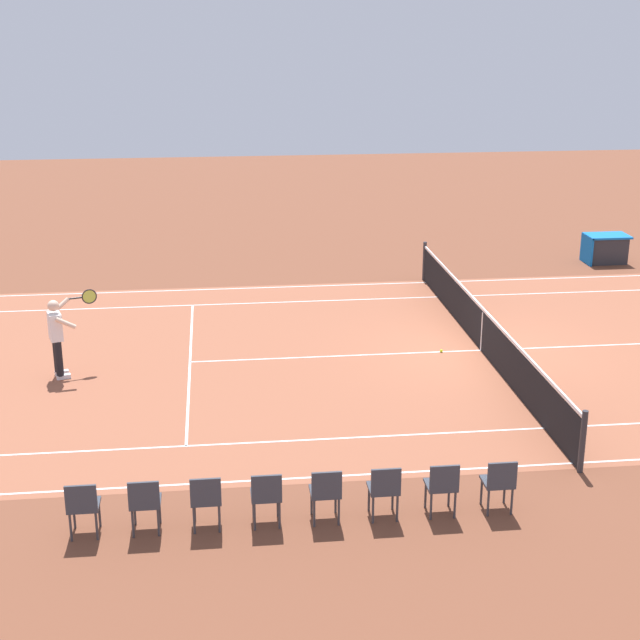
{
  "coord_description": "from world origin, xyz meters",
  "views": [
    {
      "loc": [
        5.79,
        18.96,
        7.13
      ],
      "look_at": [
        3.62,
        0.17,
        0.9
      ],
      "focal_mm": 52.66,
      "sensor_mm": 36.0,
      "label": 1
    }
  ],
  "objects_px": {
    "spectator_chair_2": "(384,488)",
    "spectator_chair_5": "(206,498)",
    "tennis_player_near": "(58,334)",
    "equipment_cart_tarped": "(605,248)",
    "spectator_chair_0": "(499,481)",
    "spectator_chair_4": "(266,494)",
    "spectator_chair_3": "(326,491)",
    "tennis_ball": "(441,351)",
    "spectator_chair_6": "(145,501)",
    "spectator_chair_1": "(442,484)",
    "tennis_net": "(482,329)",
    "spectator_chair_7": "(83,504)"
  },
  "relations": [
    {
      "from": "tennis_net",
      "to": "spectator_chair_5",
      "type": "bearing_deg",
      "value": 48.84
    },
    {
      "from": "tennis_net",
      "to": "spectator_chair_0",
      "type": "bearing_deg",
      "value": 76.03
    },
    {
      "from": "spectator_chair_7",
      "to": "spectator_chair_2",
      "type": "bearing_deg",
      "value": 180.0
    },
    {
      "from": "tennis_player_near",
      "to": "spectator_chair_4",
      "type": "distance_m",
      "value": 7.44
    },
    {
      "from": "tennis_player_near",
      "to": "equipment_cart_tarped",
      "type": "bearing_deg",
      "value": -152.86
    },
    {
      "from": "spectator_chair_0",
      "to": "spectator_chair_1",
      "type": "height_order",
      "value": "same"
    },
    {
      "from": "spectator_chair_0",
      "to": "spectator_chair_5",
      "type": "xyz_separation_m",
      "value": [
        4.32,
        0.0,
        0.0
      ]
    },
    {
      "from": "tennis_ball",
      "to": "spectator_chair_0",
      "type": "bearing_deg",
      "value": 83.3
    },
    {
      "from": "spectator_chair_1",
      "to": "spectator_chair_4",
      "type": "relative_size",
      "value": 1.0
    },
    {
      "from": "spectator_chair_1",
      "to": "spectator_chair_3",
      "type": "height_order",
      "value": "same"
    },
    {
      "from": "spectator_chair_1",
      "to": "tennis_player_near",
      "type": "bearing_deg",
      "value": -44.69
    },
    {
      "from": "tennis_player_near",
      "to": "spectator_chair_7",
      "type": "xyz_separation_m",
      "value": [
        -1.24,
        6.36,
        -0.41
      ]
    },
    {
      "from": "spectator_chair_2",
      "to": "spectator_chair_6",
      "type": "height_order",
      "value": "same"
    },
    {
      "from": "spectator_chair_4",
      "to": "spectator_chair_7",
      "type": "height_order",
      "value": "same"
    },
    {
      "from": "tennis_player_near",
      "to": "spectator_chair_4",
      "type": "height_order",
      "value": "tennis_player_near"
    },
    {
      "from": "spectator_chair_7",
      "to": "spectator_chair_4",
      "type": "bearing_deg",
      "value": 180.0
    },
    {
      "from": "spectator_chair_3",
      "to": "spectator_chair_4",
      "type": "relative_size",
      "value": 1.0
    },
    {
      "from": "tennis_net",
      "to": "spectator_chair_0",
      "type": "height_order",
      "value": "tennis_net"
    },
    {
      "from": "spectator_chair_0",
      "to": "equipment_cart_tarped",
      "type": "xyz_separation_m",
      "value": [
        -7.47,
        -13.93,
        -0.08
      ]
    },
    {
      "from": "tennis_player_near",
      "to": "spectator_chair_0",
      "type": "bearing_deg",
      "value": 138.91
    },
    {
      "from": "spectator_chair_6",
      "to": "spectator_chair_7",
      "type": "xyz_separation_m",
      "value": [
        0.86,
        0.0,
        0.0
      ]
    },
    {
      "from": "spectator_chair_0",
      "to": "spectator_chair_4",
      "type": "relative_size",
      "value": 1.0
    },
    {
      "from": "spectator_chair_4",
      "to": "tennis_net",
      "type": "bearing_deg",
      "value": -126.84
    },
    {
      "from": "spectator_chair_2",
      "to": "spectator_chair_4",
      "type": "distance_m",
      "value": 1.73
    },
    {
      "from": "spectator_chair_0",
      "to": "spectator_chair_3",
      "type": "bearing_deg",
      "value": 0.0
    },
    {
      "from": "tennis_net",
      "to": "spectator_chair_4",
      "type": "distance_m",
      "value": 8.63
    },
    {
      "from": "spectator_chair_0",
      "to": "spectator_chair_7",
      "type": "distance_m",
      "value": 6.05
    },
    {
      "from": "spectator_chair_0",
      "to": "spectator_chair_7",
      "type": "xyz_separation_m",
      "value": [
        6.05,
        0.0,
        0.0
      ]
    },
    {
      "from": "tennis_player_near",
      "to": "spectator_chair_0",
      "type": "distance_m",
      "value": 9.69
    },
    {
      "from": "spectator_chair_6",
      "to": "spectator_chair_3",
      "type": "bearing_deg",
      "value": 180.0
    },
    {
      "from": "spectator_chair_2",
      "to": "spectator_chair_6",
      "type": "distance_m",
      "value": 3.46
    },
    {
      "from": "spectator_chair_1",
      "to": "spectator_chair_5",
      "type": "xyz_separation_m",
      "value": [
        3.46,
        0.0,
        0.0
      ]
    },
    {
      "from": "tennis_net",
      "to": "tennis_ball",
      "type": "height_order",
      "value": "tennis_net"
    },
    {
      "from": "tennis_net",
      "to": "equipment_cart_tarped",
      "type": "height_order",
      "value": "tennis_net"
    },
    {
      "from": "spectator_chair_4",
      "to": "spectator_chair_6",
      "type": "height_order",
      "value": "same"
    },
    {
      "from": "spectator_chair_0",
      "to": "spectator_chair_2",
      "type": "height_order",
      "value": "same"
    },
    {
      "from": "tennis_net",
      "to": "tennis_ball",
      "type": "relative_size",
      "value": 177.27
    },
    {
      "from": "tennis_ball",
      "to": "spectator_chair_3",
      "type": "relative_size",
      "value": 0.08
    },
    {
      "from": "tennis_player_near",
      "to": "spectator_chair_4",
      "type": "xyz_separation_m",
      "value": [
        -3.84,
        6.36,
        -0.41
      ]
    },
    {
      "from": "spectator_chair_2",
      "to": "spectator_chair_5",
      "type": "xyz_separation_m",
      "value": [
        2.59,
        0.0,
        0.0
      ]
    },
    {
      "from": "tennis_player_near",
      "to": "equipment_cart_tarped",
      "type": "xyz_separation_m",
      "value": [
        -14.77,
        -7.57,
        -0.49
      ]
    },
    {
      "from": "spectator_chair_1",
      "to": "spectator_chair_2",
      "type": "bearing_deg",
      "value": 0.0
    },
    {
      "from": "spectator_chair_4",
      "to": "spectator_chair_7",
      "type": "relative_size",
      "value": 1.0
    },
    {
      "from": "tennis_net",
      "to": "spectator_chair_2",
      "type": "bearing_deg",
      "value": 63.48
    },
    {
      "from": "spectator_chair_7",
      "to": "spectator_chair_5",
      "type": "bearing_deg",
      "value": 180.0
    },
    {
      "from": "tennis_player_near",
      "to": "spectator_chair_6",
      "type": "distance_m",
      "value": 6.71
    },
    {
      "from": "spectator_chair_0",
      "to": "tennis_ball",
      "type": "bearing_deg",
      "value": -96.7
    },
    {
      "from": "spectator_chair_7",
      "to": "tennis_player_near",
      "type": "bearing_deg",
      "value": -78.94
    },
    {
      "from": "spectator_chair_0",
      "to": "spectator_chair_5",
      "type": "distance_m",
      "value": 4.32
    },
    {
      "from": "tennis_net",
      "to": "spectator_chair_0",
      "type": "relative_size",
      "value": 13.3
    }
  ]
}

